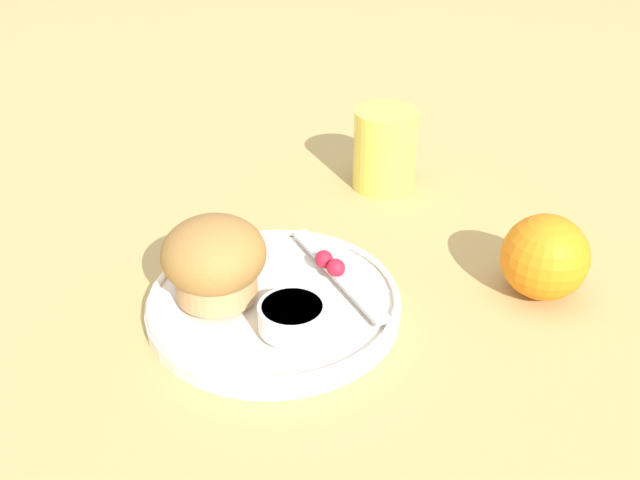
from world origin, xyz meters
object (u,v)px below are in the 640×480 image
at_px(orange_fruit, 545,257).
at_px(muffin, 214,260).
at_px(juice_glass, 385,149).
at_px(butter_knife, 340,275).

bearing_deg(orange_fruit, muffin, -121.26).
height_order(orange_fruit, juice_glass, juice_glass).
height_order(muffin, juice_glass, same).
xyz_separation_m(butter_knife, juice_glass, (-0.14, 0.17, 0.02)).
xyz_separation_m(butter_knife, orange_fruit, (0.11, 0.15, 0.02)).
bearing_deg(juice_glass, orange_fruit, -6.55).
bearing_deg(muffin, butter_knife, 67.12).
distance_m(butter_knife, juice_glass, 0.22).
relative_size(butter_knife, orange_fruit, 2.07).
distance_m(orange_fruit, juice_glass, 0.25).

